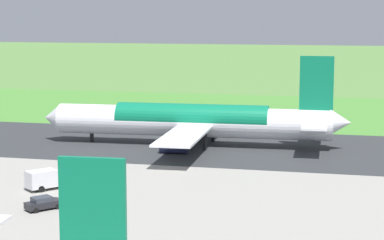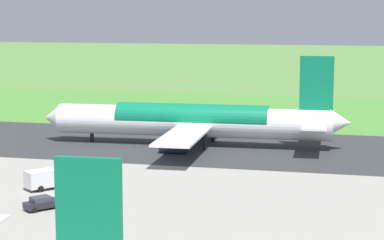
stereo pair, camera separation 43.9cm
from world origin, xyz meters
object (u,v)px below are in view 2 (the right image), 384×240
object	(u,v)px
no_stopping_sign	(202,109)
service_car_ops	(42,203)
airliner_main	(194,121)
service_truck_baggage	(46,179)
traffic_cone_orange	(181,113)

from	to	relation	value
no_stopping_sign	service_car_ops	bearing A→B (deg)	89.38
airliner_main	service_truck_baggage	size ratio (longest dim) A/B	9.12
airliner_main	no_stopping_sign	xyz separation A→B (m)	(6.74, -35.98, -2.87)
service_car_ops	traffic_cone_orange	world-z (taller)	service_car_ops
no_stopping_sign	service_truck_baggage	bearing A→B (deg)	86.23
service_truck_baggage	traffic_cone_orange	bearing A→B (deg)	-89.42
airliner_main	service_car_ops	distance (m)	45.43
service_car_ops	no_stopping_sign	distance (m)	80.63
service_car_ops	no_stopping_sign	xyz separation A→B (m)	(-0.88, -80.62, 0.63)
service_car_ops	traffic_cone_orange	xyz separation A→B (m)	(4.56, -82.62, -0.57)
airliner_main	traffic_cone_orange	bearing A→B (deg)	-72.22
no_stopping_sign	traffic_cone_orange	world-z (taller)	no_stopping_sign
traffic_cone_orange	service_truck_baggage	bearing A→B (deg)	90.58
airliner_main	service_car_ops	xyz separation A→B (m)	(7.62, 44.64, -3.51)
no_stopping_sign	traffic_cone_orange	size ratio (longest dim) A/B	4.51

